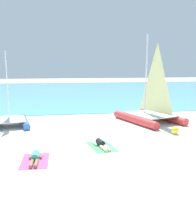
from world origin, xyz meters
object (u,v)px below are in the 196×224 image
Objects in this scene: sunbather_left at (35,157)px; beach_ball at (175,130)px; towel_middle at (102,147)px; sunbather_middle at (101,144)px; sailboat_blue at (9,115)px; towel_left at (35,161)px; sailboat_red at (150,109)px.

sunbather_left is 3.56× the size of beach_ball.
sunbather_left is 3.32m from towel_middle.
sunbather_middle is 4.82m from beach_ball.
sailboat_blue is 7.08m from towel_left.
sailboat_red is at bearing 49.39° from towel_middle.
sailboat_red is 3.83× the size of sunbather_left.
towel_middle is at bearing 25.18° from sunbather_left.
towel_left is 1.22× the size of sunbather_left.
sunbather_middle is at bearing -149.46° from sailboat_red.
beach_ball is (7.57, 3.05, 0.21)m from towel_left.
sailboat_red reaches higher than sailboat_blue.
sunbather_middle reaches higher than towel_middle.
sailboat_blue is 10.36m from beach_ball.
sunbather_left and sunbather_middle have the same top height.
beach_ball is at bearing 19.89° from towel_middle.
towel_left is at bearing -90.00° from sunbather_left.
towel_left is 4.32× the size of beach_ball.
sunbather_left reaches higher than towel_middle.
sailboat_blue is 10.87× the size of beach_ball.
sunbather_middle is at bearing 26.29° from sunbather_left.
sailboat_red is 9.72m from sunbather_left.
towel_left is 3.36m from sunbather_middle.
sunbather_left is at bearing 88.67° from towel_left.
sailboat_blue is at bearing 159.68° from sailboat_red.
sailboat_red is 1.25× the size of sailboat_blue.
beach_ball is at bearing -31.47° from sailboat_blue.
beach_ball is at bearing 21.93° from towel_left.
towel_left is at bearing -155.12° from towel_middle.
sailboat_blue is 3.05× the size of sunbather_middle.
beach_ball is at bearing 22.83° from sunbather_left.
beach_ball is (0.24, -3.37, -0.67)m from sailboat_red.
sailboat_red is 3.82× the size of sunbather_middle.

